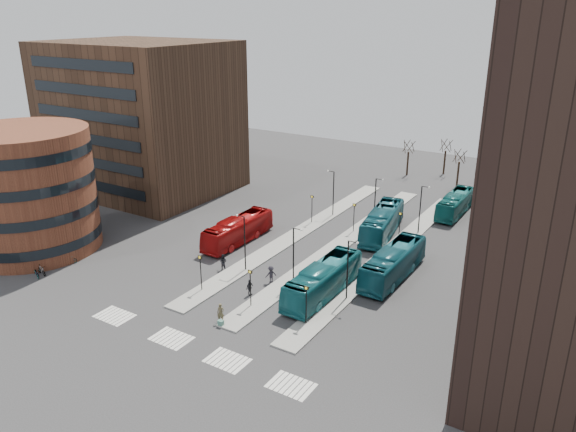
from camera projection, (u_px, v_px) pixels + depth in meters
The scene contains 23 objects.
ground at pixel (146, 366), 44.10m from camera, with size 160.00×160.00×0.00m, color #2C2C2E.
island_left at pixel (299, 233), 69.89m from camera, with size 2.50×45.00×0.15m, color gray.
island_mid at pixel (342, 243), 66.91m from camera, with size 2.50×45.00×0.15m, color gray.
island_right at pixel (389, 254), 63.92m from camera, with size 2.50×45.00×0.15m, color gray.
suitcase at pixel (221, 323), 49.44m from camera, with size 0.48×0.38×0.60m, color navy.
red_bus at pixel (238, 230), 66.86m from camera, with size 2.61×11.14×3.10m, color #9C0C0C.
teal_bus_a at pixel (323, 280), 54.43m from camera, with size 2.75×11.76×3.27m, color #146068.
teal_bus_b at pixel (382, 222), 68.93m from camera, with size 2.85×12.19×3.39m, color #135361.
teal_bus_c at pixel (393, 263), 57.98m from camera, with size 2.78×11.88×3.31m, color #135361.
teal_bus_d at pixel (455, 204), 76.05m from camera, with size 2.48×10.60×2.95m, color #136160.
traveller at pixel (221, 313), 50.00m from camera, with size 0.65×0.43×1.79m, color brown.
commuter_a at pixel (223, 262), 60.07m from camera, with size 0.86×0.67×1.76m, color black.
commuter_b at pixel (250, 287), 54.66m from camera, with size 0.98×0.41×1.67m, color black.
commuter_c at pixel (271, 274), 57.23m from camera, with size 1.16×0.67×1.80m, color black.
bicycle_near at pixel (37, 273), 58.51m from camera, with size 0.61×1.76×0.92m, color gray.
bicycle_mid at pixel (42, 270), 58.95m from camera, with size 0.50×1.78×1.07m, color gray.
bicycle_far at pixel (70, 259), 61.78m from camera, with size 0.58×1.66×0.87m, color gray.
crosswalk_stripes at pixel (196, 348), 46.40m from camera, with size 22.35×2.40×0.01m.
round_building at pixel (27, 191), 63.53m from camera, with size 15.16×15.16×14.00m.
office_block at pixel (142, 117), 84.17m from camera, with size 25.00×20.12×22.00m.
sign_poles at pixel (310, 244), 60.73m from camera, with size 12.45×22.12×3.65m.
lamp_posts at pixel (340, 222), 63.78m from camera, with size 14.04×20.24×6.12m.
bare_trees at pixel (437, 162), 91.60m from camera, with size 10.97×8.14×5.90m.
Camera 1 is at (29.26, -25.59, 26.43)m, focal length 35.00 mm.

